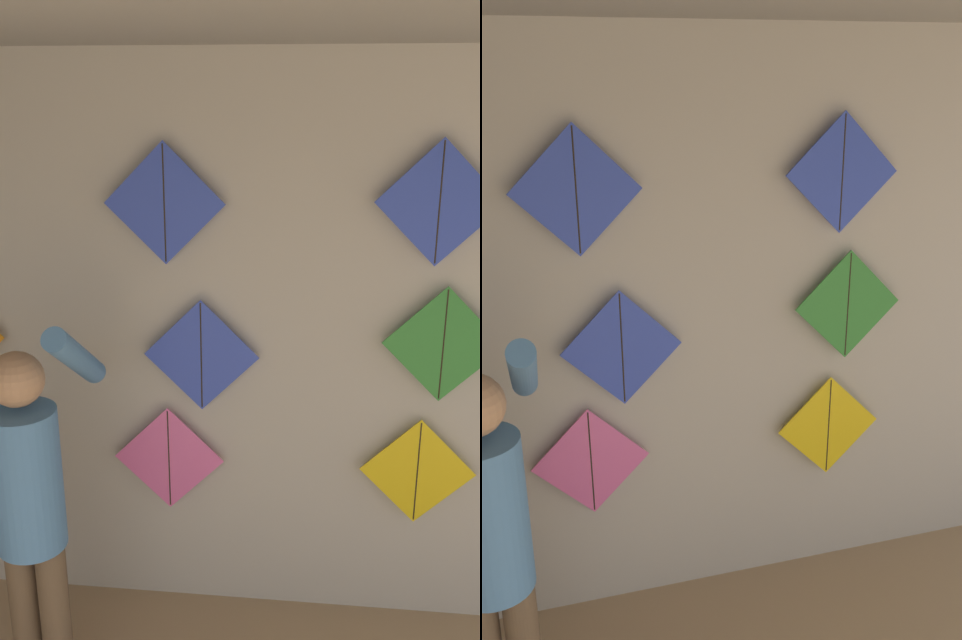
{
  "view_description": "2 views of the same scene",
  "coord_description": "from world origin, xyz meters",
  "views": [
    {
      "loc": [
        0.65,
        0.88,
        2.62
      ],
      "look_at": [
        0.33,
        3.77,
        1.68
      ],
      "focal_mm": 40.0,
      "sensor_mm": 36.0,
      "label": 1
    },
    {
      "loc": [
        -0.3,
        1.03,
        2.64
      ],
      "look_at": [
        0.52,
        3.77,
        1.59
      ],
      "focal_mm": 40.0,
      "sensor_mm": 36.0,
      "label": 2
    }
  ],
  "objects": [
    {
      "name": "kite_1",
      "position": [
        -0.06,
        4.01,
        0.86
      ],
      "size": [
        0.55,
        0.01,
        0.55
      ],
      "color": "pink"
    },
    {
      "name": "back_panel",
      "position": [
        0.0,
        4.1,
        1.4
      ],
      "size": [
        5.26,
        0.06,
        2.8
      ],
      "primitive_type": "cube",
      "color": "#BCB7AD",
      "rests_on": "ground"
    },
    {
      "name": "kite_7",
      "position": [
        -0.04,
        4.01,
        2.13
      ],
      "size": [
        0.55,
        0.01,
        0.55
      ],
      "color": "blue"
    },
    {
      "name": "kite_5",
      "position": [
        1.23,
        4.01,
        1.51
      ],
      "size": [
        0.55,
        0.01,
        0.55
      ],
      "color": "#338C38"
    },
    {
      "name": "kite_2",
      "position": [
        1.16,
        4.01,
        0.86
      ],
      "size": [
        0.55,
        0.01,
        0.55
      ],
      "color": "yellow"
    },
    {
      "name": "shopkeeper",
      "position": [
        -0.49,
        3.33,
        1.0
      ],
      "size": [
        0.45,
        0.59,
        1.77
      ],
      "rotation": [
        0.0,
        0.0,
        -0.13
      ],
      "color": "brown",
      "rests_on": "ground"
    },
    {
      "name": "kite_8",
      "position": [
        1.16,
        4.01,
        2.16
      ],
      "size": [
        0.55,
        0.01,
        0.55
      ],
      "color": "blue"
    },
    {
      "name": "kite_4",
      "position": [
        0.12,
        4.01,
        1.41
      ],
      "size": [
        0.55,
        0.01,
        0.55
      ],
      "color": "blue"
    }
  ]
}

